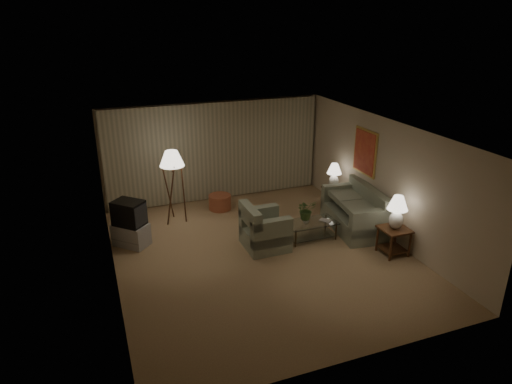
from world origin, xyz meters
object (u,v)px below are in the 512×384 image
armchair (265,230)px  table_lamp_far (334,173)px  tv_cabinet (131,235)px  vase (306,220)px  side_table_near (394,236)px  ottoman (220,202)px  crt_tv (129,213)px  coffee_table (311,228)px  floor_lamp (174,185)px  sofa (354,213)px  side_table_far (333,195)px  table_lamp_near (397,209)px

armchair → table_lamp_far: 2.85m
tv_cabinet → vase: size_ratio=5.46×
side_table_near → ottoman: (-2.78, 3.63, -0.22)m
table_lamp_far → tv_cabinet: bearing=-177.7°
tv_cabinet → crt_tv: bearing=0.0°
table_lamp_far → crt_tv: size_ratio=0.83×
side_table_near → crt_tv: crt_tv is taller
table_lamp_far → ottoman: (-2.78, 1.03, -0.79)m
coffee_table → table_lamp_far: bearing=45.8°
crt_tv → table_lamp_far: bearing=46.5°
floor_lamp → vase: bearing=-38.5°
side_table_near → tv_cabinet: size_ratio=0.70×
floor_lamp → ottoman: size_ratio=3.10×
table_lamp_far → tv_cabinet: (-5.20, -0.21, -0.73)m
armchair → floor_lamp: floor_lamp is taller
table_lamp_far → coffee_table: size_ratio=0.57×
sofa → crt_tv: size_ratio=2.69×
armchair → table_lamp_far: (2.45, 1.34, 0.59)m
tv_cabinet → crt_tv: 0.53m
side_table_near → coffee_table: bearing=136.4°
table_lamp_far → vase: table_lamp_far is taller
floor_lamp → vase: (2.56, -2.04, -0.46)m
vase → side_table_far: bearing=42.7°
side_table_far → crt_tv: 5.22m
side_table_near → floor_lamp: 5.23m
table_lamp_far → tv_cabinet: table_lamp_far is taller
floor_lamp → table_lamp_near: bearing=-39.3°
side_table_near → coffee_table: (-1.31, 1.25, -0.14)m
table_lamp_near → ottoman: 4.65m
armchair → vase: size_ratio=6.10×
side_table_near → floor_lamp: (-4.03, 3.29, 0.53)m
sofa → crt_tv: crt_tv is taller
armchair → side_table_near: 2.75m
table_lamp_near → vase: table_lamp_near is taller
side_table_far → vase: size_ratio=3.80×
coffee_table → vase: vase is taller
sofa → floor_lamp: floor_lamp is taller
side_table_far → table_lamp_far: size_ratio=0.92×
tv_cabinet → crt_tv: size_ratio=1.10×
side_table_far → tv_cabinet: 5.21m
tv_cabinet → ottoman: 2.71m
coffee_table → crt_tv: size_ratio=1.47×
table_lamp_far → crt_tv: table_lamp_far is taller
sofa → tv_cabinet: size_ratio=2.44×
table_lamp_near → tv_cabinet: 5.78m
ottoman → floor_lamp: bearing=-164.8°
table_lamp_far → crt_tv: (-5.20, -0.21, -0.21)m
vase → sofa: bearing=4.4°
side_table_far → ottoman: (-2.78, 1.03, -0.20)m
sofa → coffee_table: sofa is taller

